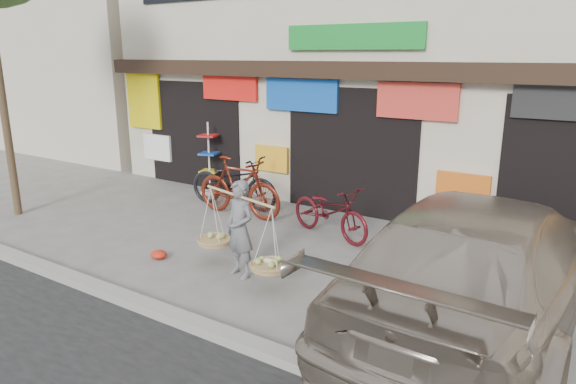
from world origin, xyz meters
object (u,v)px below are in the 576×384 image
Objects in this scene: bike_0 at (233,182)px; display_rack at (209,165)px; street_vendor at (240,233)px; bike_2 at (330,211)px; bike_1 at (239,187)px; suv at (483,262)px.

bike_0 is 1.26× the size of display_rack.
bike_2 is at bearing 97.31° from street_vendor.
street_vendor is at bearing -170.79° from bike_2.
street_vendor is 1.01× the size of bike_2.
bike_2 is at bearing -16.30° from display_rack.
bike_1 is 2.10m from display_rack.
bike_2 is at bearing -92.99° from bike_1.
street_vendor is at bearing -145.00° from bike_0.
bike_1 is 1.10× the size of bike_2.
bike_0 is at bearing -19.87° from suv.
bike_0 is at bearing 95.55° from bike_2.
display_rack is (-4.04, 1.18, 0.21)m from bike_2.
bike_0 is 6.40m from suv.
bike_0 is 0.69m from bike_1.
bike_1 is 0.35× the size of suv.
bike_1 is 5.75m from suv.
street_vendor is 3.79m from bike_0.
street_vendor is at bearing 10.17° from suv.
suv reaches higher than bike_1.
display_rack is at bearing 151.48° from street_vendor.
suv is at bearing -103.59° from bike_2.
bike_2 is at bearing -106.60° from bike_0.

